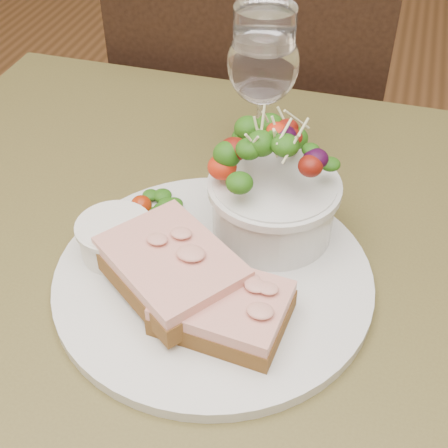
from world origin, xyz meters
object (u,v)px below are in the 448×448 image
(chair_far, at_px, (256,220))
(ramekin, at_px, (115,237))
(sandwich_front, at_px, (223,308))
(sandwich_back, at_px, (172,268))
(cafe_table, at_px, (199,357))
(wine_glass, at_px, (263,68))
(salad_bowl, at_px, (275,183))
(dinner_plate, at_px, (213,278))

(chair_far, xyz_separation_m, ramekin, (-0.00, -0.61, 0.49))
(sandwich_front, height_order, sandwich_back, sandwich_back)
(cafe_table, relative_size, wine_glass, 4.57)
(chair_far, bearing_deg, salad_bowl, 101.20)
(sandwich_front, distance_m, sandwich_back, 0.06)
(dinner_plate, xyz_separation_m, sandwich_front, (0.02, -0.05, 0.02))
(sandwich_front, height_order, wine_glass, wine_glass)
(sandwich_front, height_order, salad_bowl, salad_bowl)
(ramekin, xyz_separation_m, wine_glass, (0.09, 0.20, 0.09))
(wine_glass, bearing_deg, sandwich_back, -96.78)
(sandwich_front, xyz_separation_m, salad_bowl, (0.01, 0.13, 0.04))
(chair_far, relative_size, salad_bowl, 7.09)
(sandwich_back, bearing_deg, salad_bowl, 92.11)
(sandwich_front, height_order, ramekin, ramekin)
(salad_bowl, relative_size, wine_glass, 0.73)
(ramekin, height_order, wine_glass, wine_glass)
(dinner_plate, xyz_separation_m, ramekin, (-0.10, 0.00, 0.03))
(dinner_plate, bearing_deg, chair_far, 98.69)
(dinner_plate, relative_size, salad_bowl, 2.35)
(sandwich_back, bearing_deg, cafe_table, 67.99)
(cafe_table, xyz_separation_m, salad_bowl, (0.05, 0.09, 0.17))
(sandwich_back, bearing_deg, wine_glass, 119.87)
(cafe_table, bearing_deg, chair_far, 97.39)
(chair_far, relative_size, wine_glass, 5.14)
(sandwich_back, distance_m, ramekin, 0.07)
(ramekin, bearing_deg, wine_glass, 64.32)
(cafe_table, bearing_deg, sandwich_front, -44.50)
(dinner_plate, xyz_separation_m, wine_glass, (-0.00, 0.20, 0.12))
(sandwich_front, relative_size, sandwich_back, 0.75)
(ramekin, bearing_deg, sandwich_back, -23.01)
(cafe_table, height_order, sandwich_back, sandwich_back)
(chair_far, distance_m, wine_glass, 0.72)
(wine_glass, bearing_deg, chair_far, 102.20)
(cafe_table, distance_m, sandwich_back, 0.14)
(chair_far, xyz_separation_m, sandwich_front, (0.12, -0.67, 0.48))
(cafe_table, distance_m, wine_glass, 0.31)
(dinner_plate, relative_size, wine_glass, 1.70)
(cafe_table, relative_size, chair_far, 0.89)
(chair_far, bearing_deg, sandwich_back, 93.06)
(cafe_table, xyz_separation_m, ramekin, (-0.09, 0.02, 0.13))
(cafe_table, bearing_deg, wine_glass, 87.72)
(sandwich_front, bearing_deg, ramekin, 162.38)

